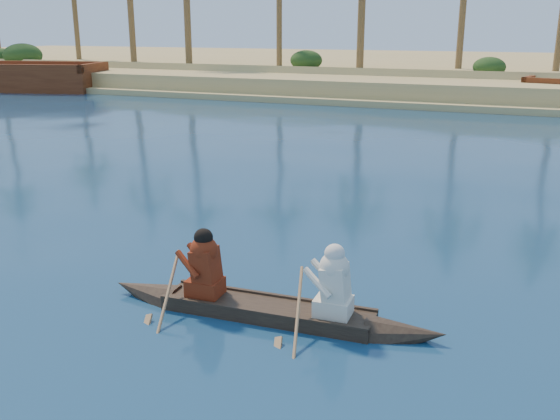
% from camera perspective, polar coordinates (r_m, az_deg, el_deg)
% --- Properties ---
extents(ground, '(160.00, 160.00, 0.00)m').
position_cam_1_polar(ground, '(13.16, 9.67, -3.15)').
color(ground, '#0B294C').
rests_on(ground, ground).
extents(sandy_embankment, '(150.00, 51.00, 1.50)m').
position_cam_1_polar(sandy_embankment, '(59.19, 20.61, 11.70)').
color(sandy_embankment, tan).
rests_on(sandy_embankment, ground).
extents(shrub_cluster, '(100.00, 6.00, 2.40)m').
position_cam_1_polar(shrub_cluster, '(43.82, 19.63, 11.37)').
color(shrub_cluster, '#1B3814').
rests_on(shrub_cluster, ground).
extents(canoe, '(5.53, 1.00, 1.51)m').
position_cam_1_polar(canoe, '(9.79, -1.20, -8.12)').
color(canoe, '#382C1E').
rests_on(canoe, ground).
extents(barge_left, '(14.29, 7.91, 2.26)m').
position_cam_1_polar(barge_left, '(49.43, -23.76, 10.93)').
color(barge_left, brown).
rests_on(barge_left, ground).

